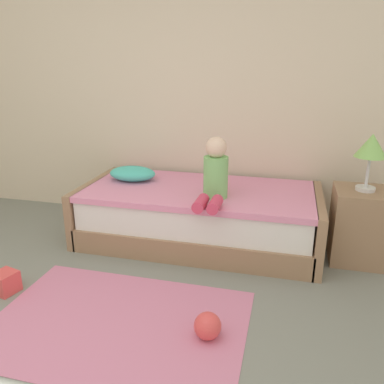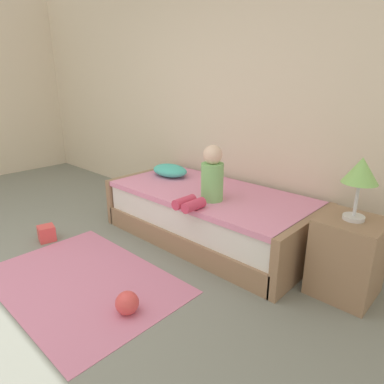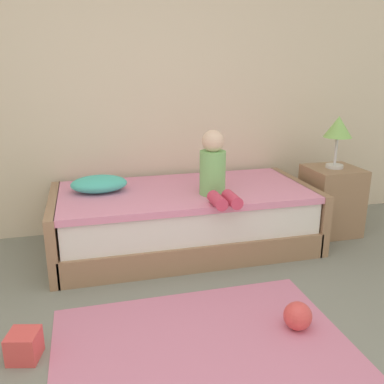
# 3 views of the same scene
# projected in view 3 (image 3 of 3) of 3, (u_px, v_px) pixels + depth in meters

# --- Properties ---
(wall_rear) EXTENTS (7.20, 0.10, 2.90)m
(wall_rear) POSITION_uv_depth(u_px,v_px,m) (110.00, 67.00, 3.55)
(wall_rear) COLOR beige
(wall_rear) RESTS_ON ground
(bed) EXTENTS (2.11, 1.00, 0.50)m
(bed) POSITION_uv_depth(u_px,v_px,m) (184.00, 219.00, 3.46)
(bed) COLOR #997556
(bed) RESTS_ON ground
(nightstand) EXTENTS (0.44, 0.44, 0.60)m
(nightstand) POSITION_uv_depth(u_px,v_px,m) (331.00, 200.00, 3.75)
(nightstand) COLOR #997556
(nightstand) RESTS_ON ground
(table_lamp) EXTENTS (0.24, 0.24, 0.45)m
(table_lamp) POSITION_uv_depth(u_px,v_px,m) (338.00, 129.00, 3.57)
(table_lamp) COLOR silver
(table_lamp) RESTS_ON nightstand
(child_figure) EXTENTS (0.20, 0.51, 0.50)m
(child_figure) POSITION_uv_depth(u_px,v_px,m) (214.00, 170.00, 3.16)
(child_figure) COLOR #7FC672
(child_figure) RESTS_ON bed
(pillow) EXTENTS (0.44, 0.30, 0.13)m
(pillow) POSITION_uv_depth(u_px,v_px,m) (99.00, 184.00, 3.30)
(pillow) COLOR #4CCCBC
(pillow) RESTS_ON bed
(toy_ball) EXTENTS (0.16, 0.16, 0.16)m
(toy_ball) POSITION_uv_depth(u_px,v_px,m) (298.00, 316.00, 2.41)
(toy_ball) COLOR #E54C4C
(toy_ball) RESTS_ON ground
(area_rug) EXTENTS (1.60, 1.10, 0.01)m
(area_rug) POSITION_uv_depth(u_px,v_px,m) (203.00, 345.00, 2.28)
(area_rug) COLOR pink
(area_rug) RESTS_ON ground
(toy_block) EXTENTS (0.19, 0.19, 0.15)m
(toy_block) POSITION_uv_depth(u_px,v_px,m) (24.00, 346.00, 2.16)
(toy_block) COLOR #E54C4C
(toy_block) RESTS_ON ground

